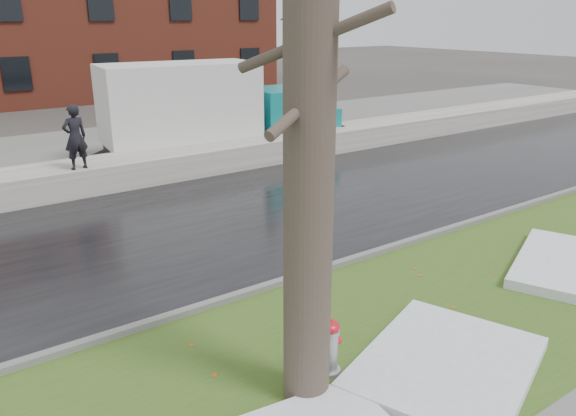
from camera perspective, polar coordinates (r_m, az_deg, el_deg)
ground at (r=9.39m, az=5.12°, el=-9.47°), size 120.00×120.00×0.00m
verge at (r=8.60m, az=10.61°, el=-12.48°), size 60.00×4.50×0.04m
road at (r=12.83m, az=-7.90°, el=-1.50°), size 60.00×7.00×0.03m
parking_lot at (r=20.48m, az=-19.04°, el=5.39°), size 60.00×9.00×0.03m
curb at (r=10.05m, az=1.45°, el=-6.93°), size 60.00×0.15×0.14m
snowbank at (r=16.41m, az=-14.78°, el=3.92°), size 60.00×1.60×0.75m
brick_building at (r=37.00m, az=-24.89°, el=18.15°), size 26.00×12.00×10.00m
bg_tree_right at (r=37.07m, az=0.17°, el=17.22°), size 1.40×1.62×6.50m
fire_hydrant at (r=7.43m, az=4.18°, el=-13.63°), size 0.39×0.35×0.80m
tree at (r=5.88m, az=2.22°, el=10.11°), size 1.40×1.62×6.98m
box_truck at (r=18.68m, az=-7.99°, el=10.07°), size 9.33×2.95×3.08m
worker at (r=15.16m, az=-20.82°, el=6.75°), size 0.64×0.46×1.64m
snow_patch_near at (r=7.92m, az=15.81°, el=-15.05°), size 3.14×2.79×0.16m
snow_patch_side at (r=11.53m, az=26.83°, el=-5.26°), size 3.28×2.76×0.18m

